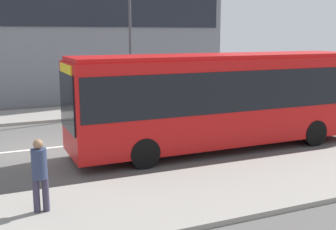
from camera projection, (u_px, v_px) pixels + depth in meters
The scene contains 8 objects.
ground_plane at pixel (46, 148), 15.21m from camera, with size 120.00×120.00×0.00m, color #595654.
sidewalk_near at pixel (85, 213), 9.58m from camera, with size 44.00×3.50×0.13m.
sidewalk_far at pixel (28, 116), 20.81m from camera, with size 44.00×3.50×0.13m.
lane_centerline at pixel (46, 148), 15.21m from camera, with size 41.80×0.16×0.01m.
city_bus at pixel (221, 95), 14.89m from camera, with size 10.84×2.47×3.37m.
parked_car_0 at pixel (306, 95), 24.03m from camera, with size 4.33×1.73×1.38m.
pedestrian_near_stop at pixel (40, 171), 9.31m from camera, with size 0.35×0.34×1.68m.
street_lamp at pixel (130, 20), 20.91m from camera, with size 0.36×0.36×7.70m.
Camera 1 is at (-1.89, -15.24, 4.07)m, focal length 45.00 mm.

